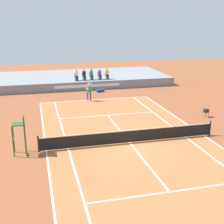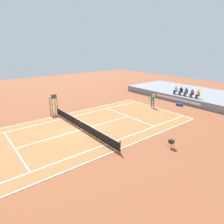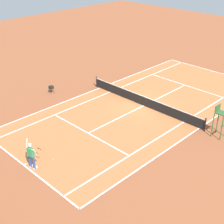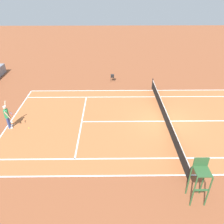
{
  "view_description": "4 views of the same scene",
  "coord_description": "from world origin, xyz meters",
  "px_view_note": "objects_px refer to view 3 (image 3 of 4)",
  "views": [
    {
      "loc": [
        -5.94,
        -18.65,
        8.03
      ],
      "look_at": [
        -0.2,
        4.07,
        1.0
      ],
      "focal_mm": 50.47,
      "sensor_mm": 36.0,
      "label": 1
    },
    {
      "loc": [
        16.3,
        -9.05,
        8.04
      ],
      "look_at": [
        -0.2,
        4.07,
        1.0
      ],
      "focal_mm": 31.36,
      "sensor_mm": 36.0,
      "label": 2
    },
    {
      "loc": [
        -15.92,
        19.98,
        12.72
      ],
      "look_at": [
        -0.2,
        4.07,
        1.0
      ],
      "focal_mm": 52.68,
      "sensor_mm": 36.0,
      "label": 3
    },
    {
      "loc": [
        -14.33,
        4.24,
        9.55
      ],
      "look_at": [
        -0.2,
        4.07,
        1.0
      ],
      "focal_mm": 35.83,
      "sensor_mm": 36.0,
      "label": 4
    }
  ],
  "objects_px": {
    "umpire_chair": "(220,117)",
    "ball_hopper": "(51,87)",
    "tennis_player": "(31,155)",
    "tennis_ball": "(53,159)"
  },
  "relations": [
    {
      "from": "tennis_player",
      "to": "ball_hopper",
      "type": "xyz_separation_m",
      "value": [
        8.59,
        -7.68,
        -0.42
      ]
    },
    {
      "from": "tennis_ball",
      "to": "ball_hopper",
      "type": "distance_m",
      "value": 10.76
    },
    {
      "from": "tennis_ball",
      "to": "ball_hopper",
      "type": "height_order",
      "value": "ball_hopper"
    },
    {
      "from": "tennis_player",
      "to": "ball_hopper",
      "type": "bearing_deg",
      "value": -41.82
    },
    {
      "from": "umpire_chair",
      "to": "ball_hopper",
      "type": "distance_m",
      "value": 15.44
    },
    {
      "from": "umpire_chair",
      "to": "ball_hopper",
      "type": "relative_size",
      "value": 3.49
    },
    {
      "from": "tennis_ball",
      "to": "ball_hopper",
      "type": "bearing_deg",
      "value": -35.67
    },
    {
      "from": "umpire_chair",
      "to": "ball_hopper",
      "type": "height_order",
      "value": "umpire_chair"
    },
    {
      "from": "tennis_ball",
      "to": "umpire_chair",
      "type": "distance_m",
      "value": 12.02
    },
    {
      "from": "tennis_ball",
      "to": "umpire_chair",
      "type": "xyz_separation_m",
      "value": [
        -6.16,
        -10.2,
        1.52
      ]
    }
  ]
}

